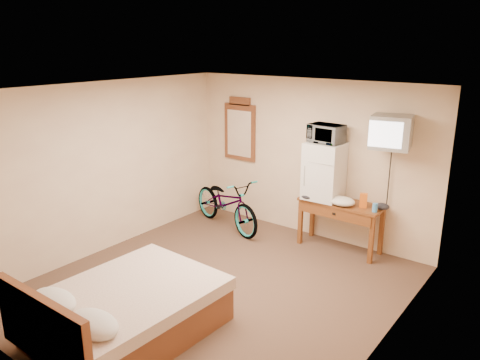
{
  "coord_description": "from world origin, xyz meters",
  "views": [
    {
      "loc": [
        3.48,
        -4.08,
        3.03
      ],
      "look_at": [
        -0.24,
        0.82,
        1.2
      ],
      "focal_mm": 35.0,
      "sensor_mm": 36.0,
      "label": 1
    }
  ],
  "objects_px": {
    "desk": "(340,211)",
    "mini_fridge": "(324,171)",
    "crt_television": "(391,132)",
    "wall_mirror": "(240,130)",
    "bed": "(123,312)",
    "microwave": "(326,134)",
    "blue_cup": "(375,208)",
    "bicycle": "(226,202)"
  },
  "relations": [
    {
      "from": "mini_fridge",
      "to": "wall_mirror",
      "type": "height_order",
      "value": "wall_mirror"
    },
    {
      "from": "mini_fridge",
      "to": "microwave",
      "type": "xyz_separation_m",
      "value": [
        0.0,
        0.0,
        0.56
      ]
    },
    {
      "from": "desk",
      "to": "mini_fridge",
      "type": "xyz_separation_m",
      "value": [
        -0.3,
        0.03,
        0.56
      ]
    },
    {
      "from": "mini_fridge",
      "to": "microwave",
      "type": "height_order",
      "value": "microwave"
    },
    {
      "from": "crt_television",
      "to": "wall_mirror",
      "type": "xyz_separation_m",
      "value": [
        -2.72,
        0.25,
        -0.31
      ]
    },
    {
      "from": "desk",
      "to": "bed",
      "type": "xyz_separation_m",
      "value": [
        -0.84,
        -3.39,
        -0.32
      ]
    },
    {
      "from": "desk",
      "to": "crt_television",
      "type": "xyz_separation_m",
      "value": [
        0.65,
        0.02,
        1.25
      ]
    },
    {
      "from": "desk",
      "to": "mini_fridge",
      "type": "relative_size",
      "value": 1.46
    },
    {
      "from": "desk",
      "to": "microwave",
      "type": "distance_m",
      "value": 1.16
    },
    {
      "from": "microwave",
      "to": "mini_fridge",
      "type": "bearing_deg",
      "value": -119.05
    },
    {
      "from": "desk",
      "to": "mini_fridge",
      "type": "height_order",
      "value": "mini_fridge"
    },
    {
      "from": "microwave",
      "to": "desk",
      "type": "bearing_deg",
      "value": -0.4
    },
    {
      "from": "desk",
      "to": "wall_mirror",
      "type": "distance_m",
      "value": 2.29
    },
    {
      "from": "microwave",
      "to": "wall_mirror",
      "type": "relative_size",
      "value": 0.45
    },
    {
      "from": "crt_television",
      "to": "wall_mirror",
      "type": "bearing_deg",
      "value": 174.71
    },
    {
      "from": "mini_fridge",
      "to": "bed",
      "type": "bearing_deg",
      "value": -99.01
    },
    {
      "from": "bicycle",
      "to": "microwave",
      "type": "bearing_deg",
      "value": -60.89
    },
    {
      "from": "microwave",
      "to": "bed",
      "type": "bearing_deg",
      "value": -94.31
    },
    {
      "from": "mini_fridge",
      "to": "bed",
      "type": "xyz_separation_m",
      "value": [
        -0.54,
        -3.41,
        -0.88
      ]
    },
    {
      "from": "microwave",
      "to": "blue_cup",
      "type": "height_order",
      "value": "microwave"
    },
    {
      "from": "bed",
      "to": "wall_mirror",
      "type": "bearing_deg",
      "value": 108.49
    },
    {
      "from": "bicycle",
      "to": "crt_television",
      "type": "bearing_deg",
      "value": -65.78
    },
    {
      "from": "blue_cup",
      "to": "bicycle",
      "type": "height_order",
      "value": "bicycle"
    },
    {
      "from": "desk",
      "to": "blue_cup",
      "type": "bearing_deg",
      "value": -7.95
    },
    {
      "from": "crt_television",
      "to": "microwave",
      "type": "bearing_deg",
      "value": 179.46
    },
    {
      "from": "mini_fridge",
      "to": "crt_television",
      "type": "xyz_separation_m",
      "value": [
        0.96,
        -0.01,
        0.69
      ]
    },
    {
      "from": "desk",
      "to": "crt_television",
      "type": "distance_m",
      "value": 1.41
    },
    {
      "from": "desk",
      "to": "mini_fridge",
      "type": "distance_m",
      "value": 0.64
    },
    {
      "from": "crt_television",
      "to": "wall_mirror",
      "type": "relative_size",
      "value": 0.59
    },
    {
      "from": "blue_cup",
      "to": "crt_television",
      "type": "height_order",
      "value": "crt_television"
    },
    {
      "from": "mini_fridge",
      "to": "wall_mirror",
      "type": "distance_m",
      "value": 1.82
    },
    {
      "from": "blue_cup",
      "to": "bed",
      "type": "distance_m",
      "value": 3.63
    },
    {
      "from": "blue_cup",
      "to": "bicycle",
      "type": "distance_m",
      "value": 2.49
    },
    {
      "from": "wall_mirror",
      "to": "desk",
      "type": "bearing_deg",
      "value": -7.44
    },
    {
      "from": "microwave",
      "to": "crt_television",
      "type": "height_order",
      "value": "crt_television"
    },
    {
      "from": "crt_television",
      "to": "bicycle",
      "type": "bearing_deg",
      "value": -172.18
    },
    {
      "from": "blue_cup",
      "to": "bicycle",
      "type": "bearing_deg",
      "value": -174.06
    },
    {
      "from": "crt_television",
      "to": "bed",
      "type": "height_order",
      "value": "crt_television"
    },
    {
      "from": "blue_cup",
      "to": "wall_mirror",
      "type": "xyz_separation_m",
      "value": [
        -2.62,
        0.35,
        0.75
      ]
    },
    {
      "from": "blue_cup",
      "to": "crt_television",
      "type": "bearing_deg",
      "value": 43.92
    },
    {
      "from": "mini_fridge",
      "to": "blue_cup",
      "type": "bearing_deg",
      "value": -6.93
    },
    {
      "from": "wall_mirror",
      "to": "blue_cup",
      "type": "bearing_deg",
      "value": -7.55
    }
  ]
}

